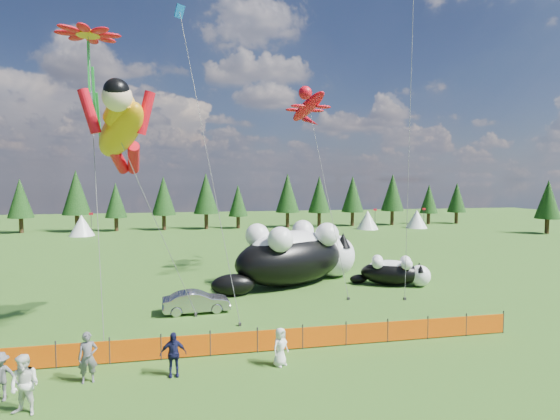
% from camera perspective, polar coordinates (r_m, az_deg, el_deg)
% --- Properties ---
extents(ground, '(160.00, 160.00, 0.00)m').
position_cam_1_polar(ground, '(22.66, -1.52, -15.10)').
color(ground, '#123D0B').
rests_on(ground, ground).
extents(safety_fence, '(22.06, 0.06, 1.10)m').
position_cam_1_polar(safety_fence, '(19.72, 0.03, -16.53)').
color(safety_fence, '#262626').
rests_on(safety_fence, ground).
extents(tree_line, '(90.00, 4.00, 8.00)m').
position_cam_1_polar(tree_line, '(66.29, -8.20, 1.00)').
color(tree_line, black).
rests_on(tree_line, ground).
extents(festival_tents, '(50.00, 3.20, 2.80)m').
position_cam_1_polar(festival_tents, '(63.12, 2.10, -1.47)').
color(festival_tents, white).
rests_on(festival_tents, ground).
extents(cat_large, '(11.26, 7.86, 4.37)m').
position_cam_1_polar(cat_large, '(31.23, 2.23, -5.85)').
color(cat_large, black).
rests_on(cat_large, ground).
extents(cat_small, '(5.31, 3.45, 2.02)m').
position_cam_1_polar(cat_small, '(31.95, 14.71, -7.79)').
color(cat_small, black).
rests_on(cat_small, ground).
extents(car, '(3.79, 1.59, 1.22)m').
position_cam_1_polar(car, '(25.29, -10.87, -11.68)').
color(car, '#A3A3A7').
rests_on(car, ground).
extents(spectator_a, '(0.75, 0.56, 1.86)m').
position_cam_1_polar(spectator_a, '(18.22, -23.82, -17.20)').
color(spectator_a, '#57575C').
rests_on(spectator_a, ground).
extents(spectator_b, '(1.07, 0.83, 1.93)m').
position_cam_1_polar(spectator_b, '(16.81, -30.40, -19.13)').
color(spectator_b, white).
rests_on(spectator_b, ground).
extents(spectator_c, '(1.02, 0.56, 1.69)m').
position_cam_1_polar(spectator_c, '(17.77, -13.79, -17.82)').
color(spectator_c, '#16183D').
rests_on(spectator_c, ground).
extents(spectator_d, '(1.11, 0.62, 1.67)m').
position_cam_1_polar(spectator_d, '(18.21, -32.75, -17.84)').
color(spectator_d, '#57575C').
rests_on(spectator_d, ground).
extents(spectator_e, '(0.89, 0.82, 1.53)m').
position_cam_1_polar(spectator_e, '(18.19, 0.05, -17.44)').
color(spectator_e, white).
rests_on(spectator_e, ground).
extents(superhero_kite, '(6.67, 6.63, 12.33)m').
position_cam_1_polar(superhero_kite, '(22.09, -20.12, 9.69)').
color(superhero_kite, orange).
rests_on(superhero_kite, ground).
extents(gecko_kite, '(4.86, 11.46, 15.25)m').
position_cam_1_polar(gecko_kite, '(34.57, 3.68, 13.29)').
color(gecko_kite, red).
rests_on(gecko_kite, ground).
extents(flower_kite, '(3.28, 6.29, 15.16)m').
position_cam_1_polar(flower_kite, '(24.91, -23.77, 19.89)').
color(flower_kite, red).
rests_on(flower_kite, ground).
extents(diamond_kite_a, '(3.43, 6.20, 18.61)m').
position_cam_1_polar(diamond_kite_a, '(28.58, -12.65, 22.51)').
color(diamond_kite_a, blue).
rests_on(diamond_kite_a, ground).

